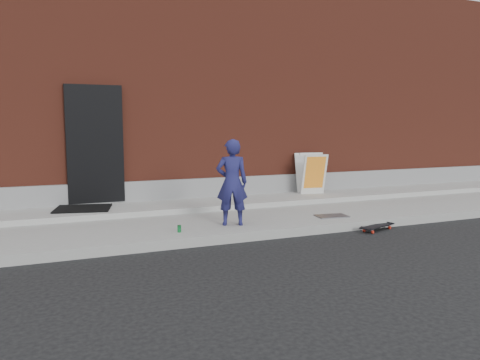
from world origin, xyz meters
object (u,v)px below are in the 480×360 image
child (232,182)px  soda_can (179,229)px  skateboard (377,226)px  pizza_sign (311,173)px

child → soda_can: 1.15m
skateboard → soda_can: 3.34m
child → soda_can: bearing=28.1°
pizza_sign → soda_can: pizza_sign is taller
child → pizza_sign: child is taller
child → soda_can: child is taller
child → pizza_sign: (2.68, 2.00, -0.14)m
child → soda_can: size_ratio=12.84×
skateboard → soda_can: (-3.29, 0.52, 0.14)m
skateboard → pizza_sign: (0.32, 2.70, 0.64)m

